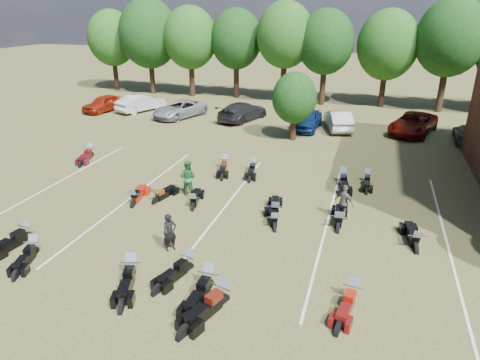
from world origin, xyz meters
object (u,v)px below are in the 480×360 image
at_px(car_0, 104,103).
at_px(person_grey, 344,203).
at_px(person_black, 170,233).
at_px(motorcycle_0, 35,255).
at_px(motorcycle_3, 208,289).
at_px(motorcycle_7, 134,206).
at_px(person_green, 188,178).
at_px(motorcycle_14, 91,157).
at_px(car_4, 307,120).

height_order(car_0, person_grey, person_grey).
bearing_deg(person_black, motorcycle_0, 152.89).
relative_size(motorcycle_3, motorcycle_7, 1.07).
relative_size(person_green, motorcycle_7, 0.83).
bearing_deg(motorcycle_3, motorcycle_14, 139.49).
relative_size(car_4, motorcycle_14, 1.93).
bearing_deg(motorcycle_3, motorcycle_0, -179.65).
height_order(person_grey, motorcycle_3, person_grey).
height_order(car_4, motorcycle_14, car_4).
height_order(car_0, person_green, person_green).
height_order(car_0, motorcycle_7, car_0).
xyz_separation_m(person_green, motorcycle_3, (3.94, -7.27, -0.95)).
height_order(person_black, person_grey, person_grey).
bearing_deg(person_black, car_0, 80.78).
xyz_separation_m(car_4, person_grey, (4.06, -15.05, 0.07)).
distance_m(person_grey, motorcycle_0, 13.33).
height_order(car_0, car_4, car_4).
distance_m(car_0, person_black, 26.46).
height_order(car_4, motorcycle_3, car_4).
relative_size(person_green, person_grey, 1.12).
xyz_separation_m(car_0, car_4, (19.11, -0.61, 0.03)).
distance_m(car_4, person_black, 20.01).
xyz_separation_m(person_grey, motorcycle_3, (-4.02, -6.81, -0.85)).
relative_size(person_grey, motorcycle_3, 0.69).
relative_size(car_0, motorcycle_14, 1.85).
bearing_deg(motorcycle_14, motorcycle_7, -56.00).
height_order(car_0, motorcycle_14, car_0).
relative_size(person_green, motorcycle_3, 0.77).
xyz_separation_m(person_black, motorcycle_3, (2.40, -1.99, -0.79)).
height_order(car_4, person_grey, person_grey).
bearing_deg(motorcycle_14, person_green, -37.72).
relative_size(person_black, person_grey, 0.93).
height_order(motorcycle_0, motorcycle_7, motorcycle_7).
relative_size(car_4, person_green, 2.41).
height_order(person_green, motorcycle_0, person_green).
distance_m(car_0, person_grey, 27.97).
relative_size(car_0, car_4, 0.96).
distance_m(person_green, person_grey, 7.98).
bearing_deg(motorcycle_14, motorcycle_3, -55.94).
height_order(car_0, person_black, person_black).
bearing_deg(motorcycle_7, motorcycle_14, -51.16).
relative_size(person_black, motorcycle_7, 0.69).
xyz_separation_m(person_green, motorcycle_14, (-8.51, 3.59, -0.95)).
distance_m(person_green, motorcycle_0, 8.08).
bearing_deg(motorcycle_14, car_0, 105.11).
distance_m(motorcycle_7, motorcycle_14, 8.58).
height_order(person_grey, motorcycle_0, person_grey).
bearing_deg(car_0, car_4, 10.16).
xyz_separation_m(person_green, motorcycle_0, (-3.47, -7.24, -0.95)).
height_order(person_green, motorcycle_7, person_green).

